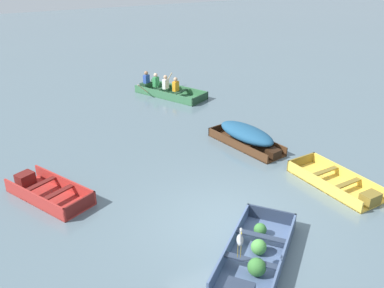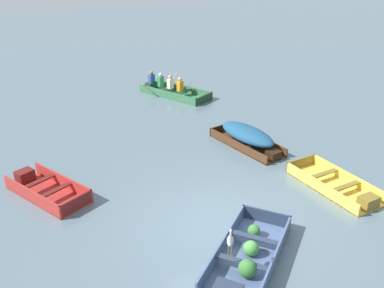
{
  "view_description": "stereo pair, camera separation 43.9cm",
  "coord_description": "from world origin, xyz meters",
  "px_view_note": "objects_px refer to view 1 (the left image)",
  "views": [
    {
      "loc": [
        -4.54,
        -7.54,
        6.29
      ],
      "look_at": [
        0.82,
        3.9,
        0.35
      ],
      "focal_mm": 40.0,
      "sensor_mm": 36.0,
      "label": 1
    },
    {
      "loc": [
        -4.14,
        -7.72,
        6.29
      ],
      "look_at": [
        0.82,
        3.9,
        0.35
      ],
      "focal_mm": 40.0,
      "sensor_mm": 36.0,
      "label": 2
    }
  ],
  "objects_px": {
    "skiff_red_mid_moored": "(47,192)",
    "heron_on_dinghy": "(240,240)",
    "dinghy_slate_blue_foreground": "(255,256)",
    "skiff_dark_varnish_near_moored": "(247,135)",
    "skiff_yellow_far_moored": "(338,184)",
    "rowboat_green_with_crew": "(166,90)"
  },
  "relations": [
    {
      "from": "dinghy_slate_blue_foreground",
      "to": "skiff_red_mid_moored",
      "type": "xyz_separation_m",
      "value": [
        -3.7,
        4.7,
        -0.01
      ]
    },
    {
      "from": "dinghy_slate_blue_foreground",
      "to": "skiff_dark_varnish_near_moored",
      "type": "height_order",
      "value": "skiff_dark_varnish_near_moored"
    },
    {
      "from": "skiff_red_mid_moored",
      "to": "heron_on_dinghy",
      "type": "bearing_deg",
      "value": -56.88
    },
    {
      "from": "rowboat_green_with_crew",
      "to": "heron_on_dinghy",
      "type": "height_order",
      "value": "heron_on_dinghy"
    },
    {
      "from": "dinghy_slate_blue_foreground",
      "to": "heron_on_dinghy",
      "type": "bearing_deg",
      "value": -162.53
    },
    {
      "from": "skiff_dark_varnish_near_moored",
      "to": "heron_on_dinghy",
      "type": "distance_m",
      "value": 6.37
    },
    {
      "from": "skiff_dark_varnish_near_moored",
      "to": "rowboat_green_with_crew",
      "type": "distance_m",
      "value": 6.26
    },
    {
      "from": "dinghy_slate_blue_foreground",
      "to": "skiff_yellow_far_moored",
      "type": "height_order",
      "value": "dinghy_slate_blue_foreground"
    },
    {
      "from": "skiff_yellow_far_moored",
      "to": "heron_on_dinghy",
      "type": "height_order",
      "value": "heron_on_dinghy"
    },
    {
      "from": "skiff_red_mid_moored",
      "to": "heron_on_dinghy",
      "type": "xyz_separation_m",
      "value": [
        3.17,
        -4.87,
        0.75
      ]
    },
    {
      "from": "skiff_yellow_far_moored",
      "to": "rowboat_green_with_crew",
      "type": "bearing_deg",
      "value": 97.71
    },
    {
      "from": "dinghy_slate_blue_foreground",
      "to": "skiff_dark_varnish_near_moored",
      "type": "relative_size",
      "value": 1.01
    },
    {
      "from": "skiff_dark_varnish_near_moored",
      "to": "dinghy_slate_blue_foreground",
      "type": "bearing_deg",
      "value": -119.88
    },
    {
      "from": "skiff_dark_varnish_near_moored",
      "to": "skiff_yellow_far_moored",
      "type": "distance_m",
      "value": 3.61
    },
    {
      "from": "dinghy_slate_blue_foreground",
      "to": "skiff_dark_varnish_near_moored",
      "type": "xyz_separation_m",
      "value": [
        2.96,
        5.15,
        0.23
      ]
    },
    {
      "from": "rowboat_green_with_crew",
      "to": "heron_on_dinghy",
      "type": "bearing_deg",
      "value": -104.83
    },
    {
      "from": "skiff_yellow_far_moored",
      "to": "dinghy_slate_blue_foreground",
      "type": "bearing_deg",
      "value": -156.61
    },
    {
      "from": "skiff_dark_varnish_near_moored",
      "to": "heron_on_dinghy",
      "type": "bearing_deg",
      "value": -123.22
    },
    {
      "from": "skiff_dark_varnish_near_moored",
      "to": "skiff_red_mid_moored",
      "type": "height_order",
      "value": "skiff_dark_varnish_near_moored"
    },
    {
      "from": "skiff_yellow_far_moored",
      "to": "rowboat_green_with_crew",
      "type": "distance_m",
      "value": 9.82
    },
    {
      "from": "dinghy_slate_blue_foreground",
      "to": "skiff_red_mid_moored",
      "type": "distance_m",
      "value": 5.98
    },
    {
      "from": "heron_on_dinghy",
      "to": "skiff_yellow_far_moored",
      "type": "bearing_deg",
      "value": 22.71
    }
  ]
}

